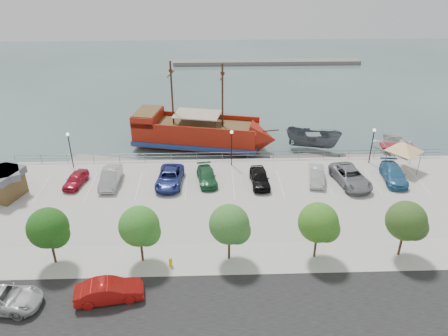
{
  "coord_description": "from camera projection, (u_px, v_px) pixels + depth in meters",
  "views": [
    {
      "loc": [
        -2.36,
        -37.94,
        23.25
      ],
      "look_at": [
        -1.0,
        2.0,
        2.0
      ],
      "focal_mm": 35.0,
      "sensor_mm": 36.0,
      "label": 1
    }
  ],
  "objects": [
    {
      "name": "tree_d",
      "position": [
        231.0,
        226.0,
        34.0
      ],
      "size": [
        3.3,
        3.2,
        5.0
      ],
      "color": "#473321",
      "rests_on": "sidewalk"
    },
    {
      "name": "parked_car_a",
      "position": [
        76.0,
        179.0,
        45.85
      ],
      "size": [
        2.3,
        4.14,
        1.33
      ],
      "primitive_type": "imported",
      "rotation": [
        0.0,
        0.0,
        -0.2
      ],
      "color": "#AE182D",
      "rests_on": "land_slab"
    },
    {
      "name": "seawall_railing",
      "position": [
        231.0,
        156.0,
        51.1
      ],
      "size": [
        50.0,
        0.06,
        1.0
      ],
      "color": "slate",
      "rests_on": "land_slab"
    },
    {
      "name": "parked_car_c",
      "position": [
        170.0,
        177.0,
        46.0
      ],
      "size": [
        2.96,
        5.72,
        1.54
      ],
      "primitive_type": "imported",
      "rotation": [
        0.0,
        0.0,
        -0.07
      ],
      "color": "navy",
      "rests_on": "land_slab"
    },
    {
      "name": "parked_car_d",
      "position": [
        207.0,
        176.0,
        46.41
      ],
      "size": [
        2.51,
        4.79,
        1.32
      ],
      "primitive_type": "imported",
      "rotation": [
        0.0,
        0.0,
        0.15
      ],
      "color": "#215933",
      "rests_on": "land_slab"
    },
    {
      "name": "ground",
      "position": [
        234.0,
        203.0,
        44.94
      ],
      "size": [
        160.0,
        160.0,
        0.0
      ],
      "primitive_type": "plane",
      "color": "#374D4B"
    },
    {
      "name": "parked_car_f",
      "position": [
        316.0,
        175.0,
        46.54
      ],
      "size": [
        2.26,
        4.59,
        1.45
      ],
      "primitive_type": "imported",
      "rotation": [
        0.0,
        0.0,
        -0.17
      ],
      "color": "silver",
      "rests_on": "land_slab"
    },
    {
      "name": "parked_car_b",
      "position": [
        110.0,
        177.0,
        45.93
      ],
      "size": [
        1.76,
        4.94,
        1.62
      ],
      "primitive_type": "imported",
      "rotation": [
        0.0,
        0.0,
        -0.01
      ],
      "color": "#A8A8A8",
      "rests_on": "land_slab"
    },
    {
      "name": "street_sedan",
      "position": [
        109.0,
        291.0,
        31.24
      ],
      "size": [
        5.08,
        2.47,
        1.6
      ],
      "primitive_type": "imported",
      "rotation": [
        0.0,
        0.0,
        1.74
      ],
      "color": "#A6130F",
      "rests_on": "street"
    },
    {
      "name": "tree_e",
      "position": [
        320.0,
        224.0,
        34.21
      ],
      "size": [
        3.3,
        3.2,
        5.0
      ],
      "color": "#473321",
      "rests_on": "sidewalk"
    },
    {
      "name": "dock_west",
      "position": [
        104.0,
        162.0,
        52.49
      ],
      "size": [
        8.13,
        4.09,
        0.45
      ],
      "primitive_type": "cube",
      "rotation": [
        0.0,
        0.0,
        -0.25
      ],
      "color": "gray",
      "rests_on": "ground"
    },
    {
      "name": "canopy_tent",
      "position": [
        406.0,
        143.0,
        47.84
      ],
      "size": [
        4.95,
        4.95,
        3.69
      ],
      "rotation": [
        0.0,
        0.0,
        -0.13
      ],
      "color": "slate",
      "rests_on": "land_slab"
    },
    {
      "name": "fire_hydrant",
      "position": [
        171.0,
        262.0,
        34.55
      ],
      "size": [
        0.29,
        0.29,
        0.84
      ],
      "rotation": [
        0.0,
        0.0,
        -0.36
      ],
      "color": "#D1CD01",
      "rests_on": "sidewalk"
    },
    {
      "name": "parked_car_e",
      "position": [
        260.0,
        178.0,
        45.92
      ],
      "size": [
        2.03,
        4.67,
        1.57
      ],
      "primitive_type": "imported",
      "rotation": [
        0.0,
        0.0,
        0.04
      ],
      "color": "black",
      "rests_on": "land_slab"
    },
    {
      "name": "street",
      "position": [
        247.0,
        314.0,
        30.34
      ],
      "size": [
        100.0,
        8.0,
        0.04
      ],
      "primitive_type": "cube",
      "color": "black",
      "rests_on": "land_slab"
    },
    {
      "name": "lamp_post_right",
      "position": [
        373.0,
        140.0,
        49.3
      ],
      "size": [
        0.36,
        0.36,
        4.28
      ],
      "color": "black",
      "rests_on": "land_slab"
    },
    {
      "name": "sidewalk",
      "position": [
        241.0,
        258.0,
        35.64
      ],
      "size": [
        100.0,
        4.0,
        0.05
      ],
      "primitive_type": "cube",
      "color": "#BBB5A9",
      "rests_on": "land_slab"
    },
    {
      "name": "speedboat",
      "position": [
        397.0,
        149.0,
        54.56
      ],
      "size": [
        6.02,
        7.92,
        1.54
      ],
      "primitive_type": "imported",
      "rotation": [
        0.0,
        0.0,
        -0.1
      ],
      "color": "silver",
      "rests_on": "ground"
    },
    {
      "name": "dock_mid",
      "position": [
        302.0,
        159.0,
        53.21
      ],
      "size": [
        8.0,
        2.94,
        0.45
      ],
      "primitive_type": "cube",
      "rotation": [
        0.0,
        0.0,
        0.09
      ],
      "color": "#66605C",
      "rests_on": "ground"
    },
    {
      "name": "lamp_post_mid",
      "position": [
        232.0,
        142.0,
        48.82
      ],
      "size": [
        0.36,
        0.36,
        4.28
      ],
      "color": "black",
      "rests_on": "land_slab"
    },
    {
      "name": "street_van",
      "position": [
        2.0,
        298.0,
        30.65
      ],
      "size": [
        5.75,
        3.14,
        1.53
      ],
      "primitive_type": "imported",
      "rotation": [
        0.0,
        0.0,
        1.46
      ],
      "color": "#B5B5B5",
      "rests_on": "street"
    },
    {
      "name": "parked_car_h",
      "position": [
        394.0,
        174.0,
        46.68
      ],
      "size": [
        2.66,
        5.43,
        1.52
      ],
      "primitive_type": "imported",
      "rotation": [
        0.0,
        0.0,
        -0.1
      ],
      "color": "teal",
      "rests_on": "land_slab"
    },
    {
      "name": "tree_b",
      "position": [
        50.0,
        229.0,
        33.58
      ],
      "size": [
        3.3,
        3.2,
        5.0
      ],
      "color": "#473321",
      "rests_on": "sidewalk"
    },
    {
      "name": "patrol_boat",
      "position": [
        313.0,
        141.0,
        55.26
      ],
      "size": [
        7.43,
        5.04,
        2.69
      ],
      "primitive_type": "imported",
      "rotation": [
        0.0,
        0.0,
        1.19
      ],
      "color": "#4C5258",
      "rests_on": "ground"
    },
    {
      "name": "shed",
      "position": [
        2.0,
        183.0,
        43.44
      ],
      "size": [
        4.52,
        4.52,
        2.91
      ],
      "rotation": [
        0.0,
        0.0,
        -0.35
      ],
      "color": "brown",
      "rests_on": "land_slab"
    },
    {
      "name": "lamp_post_left",
      "position": [
        69.0,
        144.0,
        48.28
      ],
      "size": [
        0.36,
        0.36,
        4.28
      ],
      "color": "black",
      "rests_on": "land_slab"
    },
    {
      "name": "far_shore",
      "position": [
        267.0,
        62.0,
        93.58
      ],
      "size": [
        40.0,
        3.0,
        0.8
      ],
      "primitive_type": "cube",
      "color": "slate",
      "rests_on": "ground"
    },
    {
      "name": "tree_f",
      "position": [
        408.0,
        222.0,
        34.42
      ],
      "size": [
        3.3,
        3.2,
        5.0
      ],
      "color": "#473321",
      "rests_on": "sidewalk"
    },
    {
      "name": "dock_east",
      "position": [
        368.0,
        158.0,
        53.47
      ],
      "size": [
        6.98,
        2.18,
        0.4
      ],
      "primitive_type": "cube",
      "rotation": [
        0.0,
        0.0,
        -0.03
      ],
      "color": "gray",
      "rests_on": "ground"
    },
    {
      "name": "pirate_ship",
      "position": [
        206.0,
        134.0,
        55.61
      ],
      "size": [
        18.75,
        8.65,
        11.62
      ],
      "rotation": [
        0.0,
        0.0,
        -0.21
      ],
      "color": "#9B1B0C",
      "rests_on": "ground"
    },
    {
      "name": "parked_car_g",
      "position": [
        351.0,
        177.0,
        46.01
      ],
      "size": [
        3.74,
        6.35,
        1.66
      ],
      "primitive_type": "imported",
      "rotation": [
        0.0,
        0.0,
        0.17
      ],
      "color": "gray",
      "rests_on": "land_slab"
    },
    {
      "name": "tree_c",
      "position": [
        141.0,
        228.0,
        33.79
      ],
      "size": [
        3.3,
        3.2,
        5.0
      ],
      "color": "#473321",
      "rests_on": "sidewalk"
    }
  ]
}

